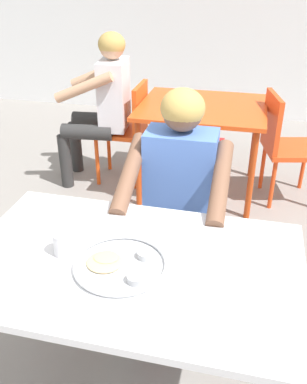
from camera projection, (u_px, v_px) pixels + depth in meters
name	position (u px, v px, depth m)	size (l,w,h in m)	color
table_foreground	(132.00, 277.00, 1.54)	(1.22, 0.76, 0.74)	silver
thali_tray	(120.00, 264.00, 1.47)	(0.33, 0.33, 0.03)	#B7BABF
drinking_cup	(63.00, 243.00, 1.52)	(0.07, 0.07, 0.09)	silver
chair_foreground	(183.00, 207.00, 2.31)	(0.40, 0.43, 0.87)	red
diner_foreground	(177.00, 193.00, 2.01)	(0.49, 0.55, 1.19)	#2E2E2E
table_background_red	(202.00, 116.00, 3.21)	(0.95, 0.82, 0.72)	#E04C19
chair_red_left	(128.00, 125.00, 3.44)	(0.40, 0.39, 0.83)	#E24D18
chair_red_right	(284.00, 141.00, 3.16)	(0.49, 0.49, 0.84)	#DF4519
patron_background	(103.00, 97.00, 3.32)	(0.58, 0.53, 1.22)	#2D2D2D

